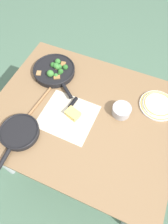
# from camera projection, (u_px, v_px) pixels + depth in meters

# --- Properties ---
(ground_plane) EXTENTS (14.00, 14.00, 0.00)m
(ground_plane) POSITION_uv_depth(u_px,v_px,m) (84.00, 153.00, 1.88)
(ground_plane) COLOR #51755B
(dining_table_red) EXTENTS (1.16, 0.94, 0.74)m
(dining_table_red) POSITION_uv_depth(u_px,v_px,m) (84.00, 120.00, 1.32)
(dining_table_red) COLOR olive
(dining_table_red) RESTS_ON ground_plane
(skillet_broccoli) EXTENTS (0.37, 0.32, 0.08)m
(skillet_broccoli) POSITION_uv_depth(u_px,v_px,m) (55.00, 70.00, 1.40)
(skillet_broccoli) COLOR black
(skillet_broccoli) RESTS_ON dining_table_red
(skillet_eggs) EXTENTS (0.23, 0.37, 0.04)m
(skillet_eggs) POSITION_uv_depth(u_px,v_px,m) (19.00, 133.00, 1.16)
(skillet_eggs) COLOR black
(skillet_eggs) RESTS_ON dining_table_red
(wooden_spoon) EXTENTS (0.07, 0.39, 0.02)m
(wooden_spoon) POSITION_uv_depth(u_px,v_px,m) (29.00, 115.00, 1.23)
(wooden_spoon) COLOR #996B42
(wooden_spoon) RESTS_ON dining_table_red
(parchment_sheet) EXTENTS (0.33, 0.31, 0.00)m
(parchment_sheet) POSITION_uv_depth(u_px,v_px,m) (68.00, 116.00, 1.24)
(parchment_sheet) COLOR beige
(parchment_sheet) RESTS_ON dining_table_red
(grater_knife) EXTENTS (0.06, 0.28, 0.02)m
(grater_knife) POSITION_uv_depth(u_px,v_px,m) (68.00, 109.00, 1.25)
(grater_knife) COLOR silver
(grater_knife) RESTS_ON dining_table_red
(cheese_block) EXTENTS (0.10, 0.08, 0.04)m
(cheese_block) POSITION_uv_depth(u_px,v_px,m) (73.00, 114.00, 1.22)
(cheese_block) COLOR #EACC66
(cheese_block) RESTS_ON dining_table_red
(dinner_plate_stack) EXTENTS (0.23, 0.23, 0.03)m
(dinner_plate_stack) POSITION_uv_depth(u_px,v_px,m) (158.00, 105.00, 1.26)
(dinner_plate_stack) COLOR white
(dinner_plate_stack) RESTS_ON dining_table_red
(prep_bowl_steel) EXTENTS (0.12, 0.12, 0.06)m
(prep_bowl_steel) POSITION_uv_depth(u_px,v_px,m) (121.00, 110.00, 1.22)
(prep_bowl_steel) COLOR #B7B7BC
(prep_bowl_steel) RESTS_ON dining_table_red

